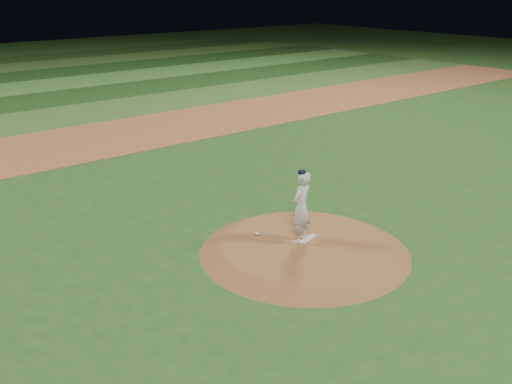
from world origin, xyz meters
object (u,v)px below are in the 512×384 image
pitchers_mound (304,247)px  pitching_rubber (308,239)px  pitcher_on_mound (301,207)px  rosin_bag (258,233)px

pitchers_mound → pitching_rubber: pitching_rubber is taller
pitching_rubber → pitcher_on_mound: (-0.25, 0.05, 0.96)m
rosin_bag → pitcher_on_mound: 1.52m
pitching_rubber → rosin_bag: size_ratio=4.89×
pitchers_mound → rosin_bag: rosin_bag is taller
pitchers_mound → rosin_bag: (-0.61, 1.18, 0.16)m
pitching_rubber → pitcher_on_mound: pitcher_on_mound is taller
rosin_bag → pitching_rubber: bearing=-51.8°
pitchers_mound → pitching_rubber: size_ratio=8.30×
pitchers_mound → rosin_bag: size_ratio=40.62×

